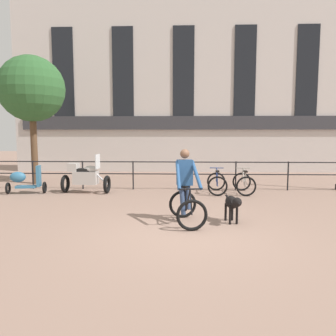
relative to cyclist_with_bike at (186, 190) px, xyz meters
name	(u,v)px	position (x,y,z in m)	size (l,w,h in m)	color
ground_plane	(187,233)	(0.00, -0.80, -0.76)	(60.00, 60.00, 0.00)	#8E7060
canal_railing	(184,171)	(0.00, 4.40, -0.05)	(15.05, 0.05, 1.05)	black
building_facade	(183,87)	(0.00, 10.19, 3.74)	(18.00, 0.72, 9.05)	beige
cyclist_with_bike	(186,190)	(0.00, 0.00, 0.00)	(0.87, 1.27, 1.70)	black
dog	(233,203)	(1.07, -0.04, -0.30)	(0.34, 0.93, 0.66)	black
parked_motorcycle	(85,177)	(-3.42, 3.63, -0.20)	(1.66, 0.72, 1.35)	black
parked_bicycle_near_lamp	(217,183)	(1.13, 3.74, -0.41)	(0.73, 1.15, 0.86)	black
parked_bicycle_mid_left	(244,183)	(2.05, 3.74, -0.41)	(0.71, 1.14, 0.86)	black
parked_scooter	(25,180)	(-5.46, 3.41, -0.30)	(1.33, 0.61, 0.96)	black
tree_canalside_left	(32,89)	(-6.10, 5.65, 3.04)	(2.62, 2.62, 5.14)	brown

